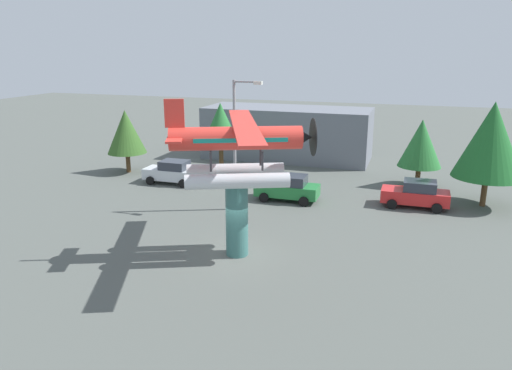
{
  "coord_description": "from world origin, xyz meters",
  "views": [
    {
      "loc": [
        7.93,
        -21.15,
        10.0
      ],
      "look_at": [
        0.0,
        3.0,
        2.78
      ],
      "focal_mm": 34.37,
      "sensor_mm": 36.0,
      "label": 1
    }
  ],
  "objects": [
    {
      "name": "floatplane_monument",
      "position": [
        0.12,
        0.05,
        5.38
      ],
      "size": [
        7.18,
        10.0,
        4.0
      ],
      "rotation": [
        0.0,
        0.0,
        0.4
      ],
      "color": "silver",
      "rests_on": "display_pedestal"
    },
    {
      "name": "tree_east",
      "position": [
        -6.77,
        14.62,
        4.0
      ],
      "size": [
        3.1,
        3.1,
        5.75
      ],
      "color": "brown",
      "rests_on": "ground"
    },
    {
      "name": "car_mid_green",
      "position": [
        0.16,
        9.39,
        0.88
      ],
      "size": [
        4.2,
        2.02,
        1.76
      ],
      "rotation": [
        0.0,
        0.0,
        3.14
      ],
      "color": "#237A38",
      "rests_on": "ground"
    },
    {
      "name": "storefront_building",
      "position": [
        -3.23,
        22.0,
        2.32
      ],
      "size": [
        14.96,
        5.65,
        4.64
      ],
      "primitive_type": "cube",
      "color": "slate",
      "rests_on": "ground"
    },
    {
      "name": "car_far_red",
      "position": [
        8.32,
        10.57,
        0.88
      ],
      "size": [
        4.2,
        2.02,
        1.76
      ],
      "rotation": [
        0.0,
        0.0,
        3.14
      ],
      "color": "red",
      "rests_on": "ground"
    },
    {
      "name": "display_pedestal",
      "position": [
        0.0,
        0.0,
        1.86
      ],
      "size": [
        1.1,
        1.1,
        3.71
      ],
      "primitive_type": "cylinder",
      "color": "#386B66",
      "rests_on": "ground"
    },
    {
      "name": "tree_far_east",
      "position": [
        12.48,
        12.2,
        4.33
      ],
      "size": [
        4.34,
        4.34,
        6.75
      ],
      "color": "brown",
      "rests_on": "ground"
    },
    {
      "name": "streetlight_primary",
      "position": [
        -2.34,
        6.53,
        4.68
      ],
      "size": [
        1.84,
        0.28,
        8.09
      ],
      "color": "gray",
      "rests_on": "ground"
    },
    {
      "name": "ground_plane",
      "position": [
        0.0,
        0.0,
        0.0
      ],
      "size": [
        140.0,
        140.0,
        0.0
      ],
      "primitive_type": "plane",
      "color": "#515651"
    },
    {
      "name": "tree_center_back",
      "position": [
        8.39,
        15.78,
        3.22
      ],
      "size": [
        3.12,
        3.12,
        4.96
      ],
      "color": "brown",
      "rests_on": "ground"
    },
    {
      "name": "tree_west",
      "position": [
        -14.25,
        12.75,
        3.35
      ],
      "size": [
        3.13,
        3.13,
        5.1
      ],
      "color": "brown",
      "rests_on": "ground"
    },
    {
      "name": "car_near_silver",
      "position": [
        -9.19,
        10.81,
        0.88
      ],
      "size": [
        4.2,
        2.02,
        1.76
      ],
      "rotation": [
        0.0,
        0.0,
        3.14
      ],
      "color": "silver",
      "rests_on": "ground"
    }
  ]
}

